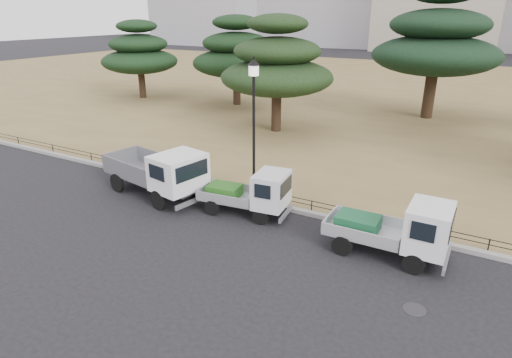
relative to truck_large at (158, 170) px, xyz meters
The scene contains 14 objects.
ground 4.50m from the truck_large, 16.71° to the right, with size 220.00×220.00×0.00m, color black.
lawn 29.66m from the truck_large, 81.93° to the left, with size 120.00×56.00×0.15m, color olive.
curb 4.50m from the truck_large, 17.99° to the left, with size 120.00×0.25×0.16m, color gray.
truck_large is the anchor object (origin of this frame).
truck_kei_front 4.18m from the truck_large, ahead, with size 3.49×1.79×1.77m.
truck_kei_rear 9.56m from the truck_large, ahead, with size 3.68×1.62×1.92m.
street_lamp 4.75m from the truck_large, 24.89° to the left, with size 0.49×0.49×5.44m.
pipe_fence 4.48m from the truck_large, 19.84° to the left, with size 38.00×0.04×0.40m.
tarp_pile 3.81m from the truck_large, 150.48° to the left, with size 1.68×1.37×0.99m.
manhole 11.00m from the truck_large, 12.94° to the right, with size 0.60×0.60×0.01m, color #2D2D30.
pine_west_far 22.28m from the truck_large, 134.86° to the left, with size 6.42×6.42×6.48m.
pine_west_near 18.73m from the truck_large, 111.68° to the left, with size 6.88×6.88×6.88m.
pine_center_left 11.73m from the truck_large, 91.58° to the left, with size 6.86×6.86×6.98m.
pine_center_right 21.58m from the truck_large, 69.48° to the left, with size 8.42×8.42×8.94m.
Camera 1 is at (7.35, -11.11, 7.19)m, focal length 30.00 mm.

